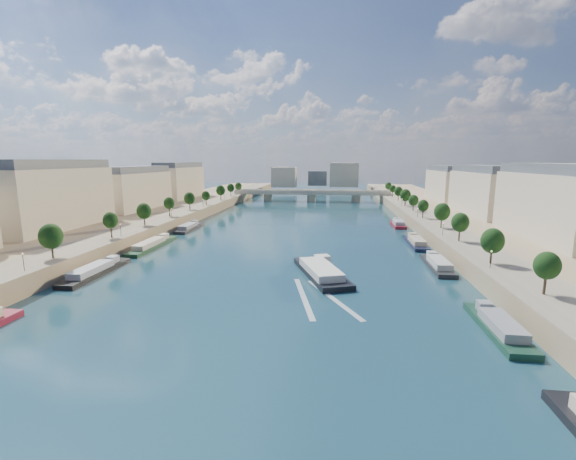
# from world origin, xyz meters

# --- Properties ---
(ground) EXTENTS (700.00, 700.00, 0.00)m
(ground) POSITION_xyz_m (0.00, 100.00, 0.00)
(ground) COLOR #0C2F38
(ground) RESTS_ON ground
(quay_left) EXTENTS (44.00, 520.00, 5.00)m
(quay_left) POSITION_xyz_m (-72.00, 100.00, 2.50)
(quay_left) COLOR #9E8460
(quay_left) RESTS_ON ground
(quay_right) EXTENTS (44.00, 520.00, 5.00)m
(quay_right) POSITION_xyz_m (72.00, 100.00, 2.50)
(quay_right) COLOR #9E8460
(quay_right) RESTS_ON ground
(pave_left) EXTENTS (14.00, 520.00, 0.10)m
(pave_left) POSITION_xyz_m (-57.00, 100.00, 5.05)
(pave_left) COLOR gray
(pave_left) RESTS_ON quay_left
(pave_right) EXTENTS (14.00, 520.00, 0.10)m
(pave_right) POSITION_xyz_m (57.00, 100.00, 5.05)
(pave_right) COLOR gray
(pave_right) RESTS_ON quay_right
(trees_left) EXTENTS (4.80, 268.80, 8.26)m
(trees_left) POSITION_xyz_m (-55.00, 102.00, 10.48)
(trees_left) COLOR #382B1E
(trees_left) RESTS_ON ground
(trees_right) EXTENTS (4.80, 268.80, 8.26)m
(trees_right) POSITION_xyz_m (55.00, 110.00, 10.48)
(trees_right) COLOR #382B1E
(trees_right) RESTS_ON ground
(lamps_left) EXTENTS (0.36, 200.36, 4.28)m
(lamps_left) POSITION_xyz_m (-52.50, 90.00, 7.78)
(lamps_left) COLOR black
(lamps_left) RESTS_ON ground
(lamps_right) EXTENTS (0.36, 200.36, 4.28)m
(lamps_right) POSITION_xyz_m (52.50, 105.00, 7.78)
(lamps_right) COLOR black
(lamps_right) RESTS_ON ground
(buildings_left) EXTENTS (16.00, 226.00, 23.20)m
(buildings_left) POSITION_xyz_m (-85.00, 112.00, 16.45)
(buildings_left) COLOR #BCA991
(buildings_left) RESTS_ON ground
(buildings_right) EXTENTS (16.00, 226.00, 23.20)m
(buildings_right) POSITION_xyz_m (85.00, 112.00, 16.45)
(buildings_right) COLOR #BCA991
(buildings_right) RESTS_ON ground
(skyline) EXTENTS (79.00, 42.00, 22.00)m
(skyline) POSITION_xyz_m (3.19, 319.52, 14.66)
(skyline) COLOR #BCA991
(skyline) RESTS_ON ground
(bridge) EXTENTS (112.00, 12.00, 8.15)m
(bridge) POSITION_xyz_m (0.00, 233.42, 5.08)
(bridge) COLOR #C1B79E
(bridge) RESTS_ON ground
(tour_barge) EXTENTS (16.99, 29.27, 3.83)m
(tour_barge) POSITION_xyz_m (13.37, 51.22, 1.07)
(tour_barge) COLOR black
(tour_barge) RESTS_ON ground
(wake) EXTENTS (16.11, 25.65, 0.04)m
(wake) POSITION_xyz_m (13.37, 34.63, 0.02)
(wake) COLOR silver
(wake) RESTS_ON ground
(moored_barges_left) EXTENTS (5.00, 159.43, 3.60)m
(moored_barges_left) POSITION_xyz_m (-45.50, 44.02, 0.84)
(moored_barges_left) COLOR #191834
(moored_barges_left) RESTS_ON ground
(moored_barges_right) EXTENTS (5.00, 162.17, 3.60)m
(moored_barges_right) POSITION_xyz_m (45.50, 56.45, 0.84)
(moored_barges_right) COLOR black
(moored_barges_right) RESTS_ON ground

